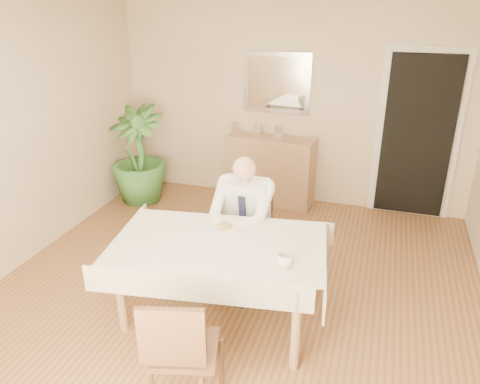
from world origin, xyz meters
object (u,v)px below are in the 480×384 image
(potted_palm, at_px, (138,155))
(sideboard, at_px, (271,170))
(dining_table, at_px, (219,251))
(chair_far, at_px, (250,225))
(coffee_mug, at_px, (285,260))
(seated_man, at_px, (241,218))
(chair_near, at_px, (180,349))

(potted_palm, bearing_deg, sideboard, 16.93)
(dining_table, bearing_deg, chair_far, 81.79)
(coffee_mug, distance_m, potted_palm, 3.32)
(coffee_mug, bearing_deg, dining_table, 162.74)
(potted_palm, bearing_deg, seated_man, -37.98)
(sideboard, bearing_deg, potted_palm, -157.34)
(chair_far, xyz_separation_m, potted_palm, (-1.87, 1.18, 0.16))
(dining_table, bearing_deg, coffee_mug, -25.48)
(seated_man, relative_size, sideboard, 1.12)
(dining_table, height_order, potted_palm, potted_palm)
(seated_man, height_order, sideboard, seated_man)
(dining_table, distance_m, chair_far, 0.90)
(seated_man, xyz_separation_m, sideboard, (-0.20, 1.97, -0.25))
(seated_man, xyz_separation_m, coffee_mug, (0.58, -0.77, 0.11))
(dining_table, height_order, chair_far, chair_far)
(seated_man, bearing_deg, chair_far, 90.00)
(dining_table, height_order, seated_man, seated_man)
(chair_far, height_order, potted_palm, potted_palm)
(dining_table, distance_m, coffee_mug, 0.62)
(seated_man, distance_m, potted_palm, 2.37)
(chair_near, bearing_deg, dining_table, 79.99)
(sideboard, height_order, potted_palm, potted_palm)
(chair_far, bearing_deg, potted_palm, 150.39)
(potted_palm, bearing_deg, dining_table, -47.68)
(dining_table, bearing_deg, chair_near, -93.41)
(chair_near, bearing_deg, chair_far, 77.69)
(coffee_mug, relative_size, potted_palm, 0.10)
(potted_palm, bearing_deg, coffee_mug, -42.35)
(seated_man, relative_size, potted_palm, 0.97)
(chair_far, relative_size, seated_man, 0.69)
(chair_far, bearing_deg, sideboard, 99.34)
(dining_table, xyz_separation_m, potted_palm, (-1.87, 2.05, -0.03))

